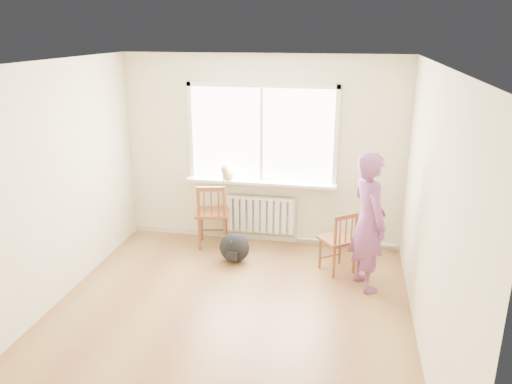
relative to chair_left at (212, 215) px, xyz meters
The scene contains 13 objects.
floor 2.03m from the chair_left, 70.84° to the right, with size 4.50×4.50×0.00m, color olive.
ceiling 2.97m from the chair_left, 70.84° to the right, with size 4.50×4.50×0.00m, color white.
back_wall 1.15m from the chair_left, 30.60° to the left, with size 4.00×0.01×2.70m, color beige.
window 1.40m from the chair_left, 28.93° to the left, with size 2.12×0.05×1.42m.
windowsill 0.84m from the chair_left, 22.87° to the left, with size 2.15×0.22×0.04m, color white.
radiator 0.71m from the chair_left, 24.23° to the left, with size 1.00×0.12×0.55m.
heating_pipe 1.97m from the chair_left, ahead, with size 0.04×0.04×1.40m, color silver.
baseboard 0.87m from the chair_left, 29.61° to the left, with size 4.00×0.03×0.08m, color beige.
chair_left is the anchor object (origin of this frame).
chair_right 1.87m from the chair_left, 14.52° to the right, with size 0.57×0.56×0.84m.
person 2.30m from the chair_left, 20.25° to the right, with size 0.62×0.40×1.69m, color #B03C3A.
cat 0.64m from the chair_left, 44.42° to the left, with size 0.22×0.40×0.27m.
backpack 0.66m from the chair_left, 45.45° to the right, with size 0.41×0.30×0.41m, color black.
Camera 1 is at (1.21, -4.53, 3.02)m, focal length 35.00 mm.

